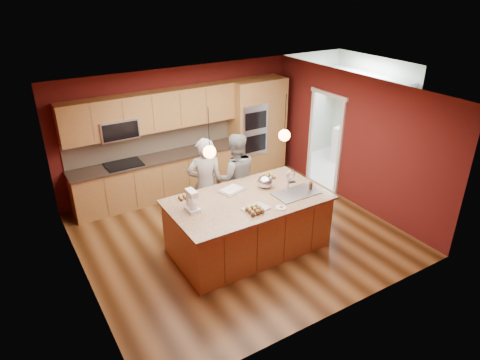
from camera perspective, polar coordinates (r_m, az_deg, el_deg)
floor at (r=8.13m, az=-0.21°, el=-7.27°), size 5.50×5.50×0.00m
ceiling at (r=7.03m, az=-0.24°, el=11.50°), size 5.50×5.50×0.00m
wall_back at (r=9.55m, az=-8.06°, el=6.72°), size 5.50×0.00×5.50m
wall_front at (r=5.75m, az=12.90°, el=-7.45°), size 5.50×0.00×5.50m
wall_left at (r=6.64m, az=-21.02°, el=-3.78°), size 0.00×5.00×5.00m
wall_right at (r=9.10m, az=14.82°, el=5.11°), size 0.00×5.00×5.00m
cabinet_run at (r=9.23m, az=-11.13°, el=3.35°), size 3.74×0.64×2.30m
oven_column at (r=10.20m, az=2.29°, el=7.01°), size 1.30×0.62×2.30m
doorway_trim at (r=9.72m, az=11.23°, el=4.92°), size 0.08×1.11×2.20m
laundry_room at (r=10.84m, az=16.75°, el=11.50°), size 2.60×2.70×2.70m
pendant_left at (r=6.51m, az=-4.09°, el=3.80°), size 0.20×0.20×0.80m
pendant_right at (r=7.22m, az=5.94°, el=5.98°), size 0.20×0.20×0.80m
island at (r=7.51m, az=1.19°, el=-5.76°), size 2.71×1.51×1.38m
person_left at (r=7.94m, az=-4.66°, el=-0.61°), size 0.76×0.61×1.83m
person_right at (r=8.23m, az=-0.63°, el=0.31°), size 1.04×0.92×1.79m
stand_mixer at (r=6.87m, az=-6.42°, el=-2.94°), size 0.19×0.27×0.36m
sheet_cake at (r=7.49m, az=-1.13°, el=-1.35°), size 0.47×0.40×0.05m
cooling_rack at (r=6.94m, az=2.12°, el=-3.83°), size 0.45×0.35×0.02m
mixing_bowl at (r=7.59m, az=3.38°, el=-0.24°), size 0.28×0.28×0.24m
plate at (r=7.00m, az=5.49°, el=-3.69°), size 0.18×0.18×0.01m
tumbler at (r=7.63m, az=9.40°, el=-0.81°), size 0.07×0.07×0.13m
phone at (r=7.87m, az=6.93°, el=-0.26°), size 0.15×0.10×0.01m
cupcakes_left at (r=7.31m, az=-7.06°, el=-2.15°), size 0.32×0.16×0.07m
cupcakes_rack at (r=6.82m, az=1.97°, el=-3.96°), size 0.26×0.26×0.08m
cupcakes_right at (r=7.97m, az=3.74°, el=0.48°), size 0.24×0.24×0.07m
washer at (r=10.95m, az=16.62°, el=3.55°), size 0.73×0.74×0.97m
dryer at (r=11.37m, az=14.07°, el=4.56°), size 0.71×0.73×0.92m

